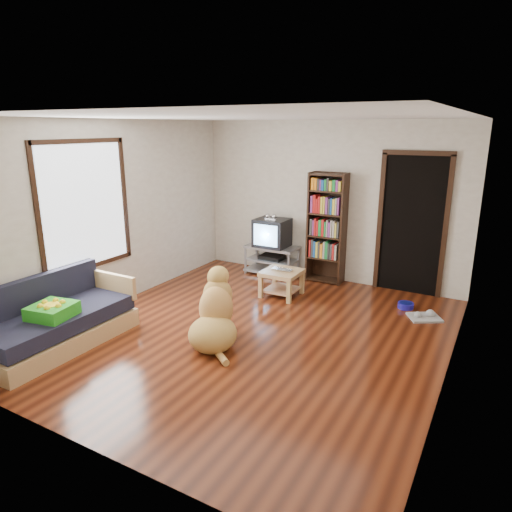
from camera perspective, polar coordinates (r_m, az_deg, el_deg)
The scene contains 18 objects.
ground at distance 5.80m, azimuth -0.38°, elevation -9.59°, with size 5.00×5.00×0.00m, color #612610.
ceiling at distance 5.24m, azimuth -0.43°, elevation 17.02°, with size 5.00×5.00×0.00m, color white.
wall_back at distance 7.61m, azimuth 9.02°, elevation 6.64°, with size 4.50×4.50×0.00m, color beige.
wall_front at distance 3.52m, azimuth -21.08°, elevation -5.12°, with size 4.50×4.50×0.00m, color beige.
wall_left at distance 6.75m, azimuth -17.29°, elevation 4.96°, with size 5.00×5.00×0.00m, color beige.
wall_right at distance 4.72m, azimuth 24.08°, elevation -0.22°, with size 5.00×5.00×0.00m, color beige.
green_cushion at distance 5.67m, azimuth -24.11°, elevation -6.27°, with size 0.44×0.44×0.15m, color green.
laptop at distance 6.87m, azimuth 3.14°, elevation -1.80°, with size 0.31×0.20×0.02m, color silver.
dog_bowl at distance 6.87m, azimuth 18.21°, elevation -5.90°, with size 0.22×0.22×0.08m, color #1B1593.
grey_rag at distance 6.61m, azimuth 20.30°, elevation -7.21°, with size 0.40×0.32×0.03m, color #9F9F9F.
window at distance 6.38m, azimuth -20.58°, elevation 5.89°, with size 0.03×1.46×1.70m.
doorway at distance 7.27m, azimuth 18.93°, elevation 4.10°, with size 1.03×0.05×2.19m.
tv_stand at distance 7.96m, azimuth 2.00°, elevation -0.36°, with size 0.90×0.45×0.50m.
crt_tv at distance 7.86m, azimuth 2.10°, elevation 2.99°, with size 0.55×0.52×0.58m.
bookshelf at distance 7.50m, azimuth 8.86°, elevation 4.19°, with size 0.60×0.30×1.80m.
sofa at distance 5.92m, azimuth -23.60°, elevation -7.72°, with size 0.80×1.80×0.80m.
coffee_table at distance 6.93m, azimuth 3.23°, elevation -2.78°, with size 0.55×0.55×0.40m.
dog at distance 5.47m, azimuth -5.13°, elevation -7.48°, with size 0.78×1.01×0.91m.
Camera 1 is at (2.59, -4.55, 2.50)m, focal length 32.00 mm.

